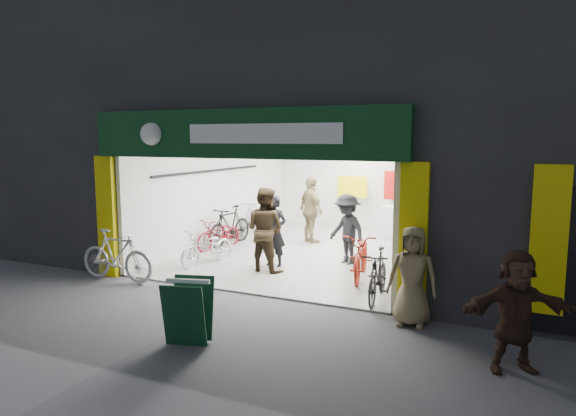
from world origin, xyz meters
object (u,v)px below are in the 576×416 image
Objects in this scene: bike_left_front at (208,247)px; parked_bike at (117,256)px; pedestrian_near at (412,276)px; sandwich_board at (188,310)px; bike_right_front at (378,276)px.

parked_bike reaches higher than bike_left_front.
pedestrian_near is 3.51m from sandwich_board.
sandwich_board is (2.34, -4.04, 0.09)m from bike_left_front.
pedestrian_near reaches higher than parked_bike.
sandwich_board reaches higher than bike_right_front.
bike_left_front is 5.45m from pedestrian_near.
bike_left_front is 0.91× the size of parked_bike.
parked_bike is at bearing -173.77° from bike_right_front.
parked_bike is (-1.00, -1.89, 0.11)m from bike_left_front.
bike_left_front is 1.03× the size of bike_right_front.
bike_right_front is at bearing 41.94° from sandwich_board.
parked_bike is at bearing -106.88° from bike_left_front.
sandwich_board is (-2.76, -2.15, -0.28)m from pedestrian_near.
parked_bike is 1.13× the size of pedestrian_near.
pedestrian_near reaches higher than sandwich_board.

